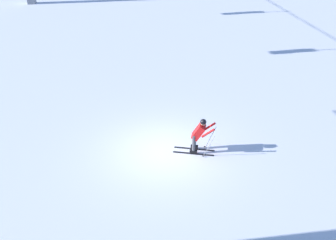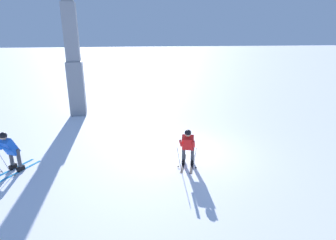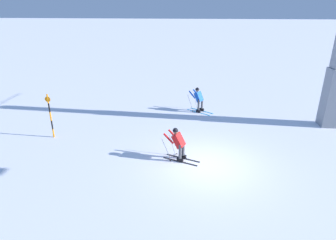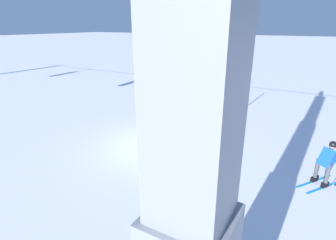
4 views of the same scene
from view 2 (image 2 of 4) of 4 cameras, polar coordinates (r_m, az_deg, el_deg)
name	(u,v)px [view 2 (image 2 of 4)]	position (r m, az deg, el deg)	size (l,w,h in m)	color
ground_plane	(186,151)	(11.41, 3.81, -6.61)	(260.00, 260.00, 0.00)	white
skier_carving_main	(188,145)	(9.83, 4.29, -5.27)	(1.10, 1.70, 1.62)	black
lift_tower_near	(72,44)	(16.98, -19.87, 14.98)	(0.92, 2.92, 10.28)	gray
skier_distant_uphill	(9,149)	(10.87, -30.89, -5.31)	(1.41, 1.69, 1.68)	#198CCC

